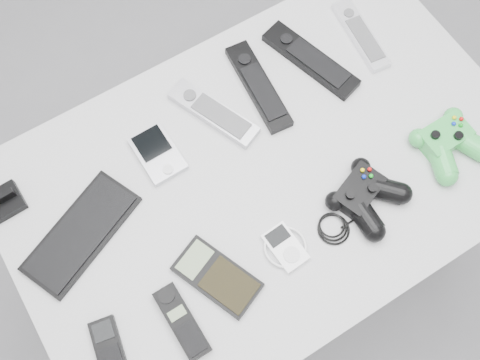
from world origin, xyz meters
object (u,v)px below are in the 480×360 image
remote_black_a (258,86)px  controller_green (449,141)px  remote_silver_b (361,35)px  mobile_phone (108,347)px  remote_silver_a (213,113)px  controller_black (365,195)px  pda_keyboard (81,233)px  pda (158,153)px  remote_black_b (311,59)px  cordless_handset (182,322)px  calculator (217,277)px  mp3_player (285,247)px  desk (267,182)px

remote_black_a → controller_green: controller_green is taller
remote_silver_b → mobile_phone: bearing=-151.2°
remote_silver_a → controller_black: 0.37m
pda_keyboard → pda: size_ratio=2.05×
remote_black_b → mobile_phone: size_ratio=2.23×
cordless_handset → controller_green: controller_green is taller
remote_black_b → calculator: bearing=-160.2°
remote_silver_b → mobile_phone: 0.88m
controller_green → mp3_player: bearing=-179.6°
pda → controller_black: bearing=-45.5°
remote_silver_b → calculator: remote_silver_b is taller
remote_silver_a → cordless_handset: same height
pda_keyboard → desk: bearing=-35.2°
remote_silver_a → controller_green: size_ratio=1.37×
pda → remote_silver_b: (0.55, 0.02, 0.00)m
mp3_player → remote_silver_b: bearing=34.4°
remote_silver_a → remote_black_a: 0.12m
pda_keyboard → remote_black_a: 0.50m
controller_black → controller_green: same height
cordless_handset → remote_black_b: bearing=32.9°
remote_silver_a → remote_black_a: (0.12, 0.01, 0.00)m
desk → controller_black: controller_black is taller
remote_black_b → remote_silver_a: bearing=164.3°
pda → remote_black_a: (0.27, 0.03, 0.00)m
desk → pda: (-0.18, 0.15, 0.07)m
mp3_player → pda_keyboard: bearing=140.9°
remote_black_a → remote_silver_b: size_ratio=1.17×
cordless_handset → controller_black: size_ratio=0.60×
calculator → controller_black: size_ratio=0.68×
desk → remote_silver_a: bearing=99.4°
remote_silver_b → calculator: (-0.57, -0.31, -0.00)m
remote_black_b → remote_silver_b: bearing=-17.8°
mp3_player → controller_green: controller_green is taller
mp3_player → remote_black_a: bearing=62.6°
remote_silver_b → controller_green: size_ratio=1.29×
calculator → pda: bearing=62.5°
cordless_handset → remote_silver_a: bearing=51.2°
pda_keyboard → remote_silver_b: size_ratio=1.27×
pda → mobile_phone: (-0.27, -0.30, -0.00)m
desk → controller_green: bearing=-23.1°
pda_keyboard → remote_silver_a: 0.38m
remote_silver_a → cordless_handset: size_ratio=1.46×
desk → calculator: 0.26m
pda_keyboard → mp3_player: bearing=-59.3°
mp3_player → controller_black: bearing=-2.6°
pda → remote_silver_b: bearing=1.1°
pda_keyboard → controller_green: controller_green is taller
calculator → remote_black_a: bearing=24.8°
remote_black_a → controller_green: (0.27, -0.33, 0.01)m
remote_black_b → controller_black: controller_black is taller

